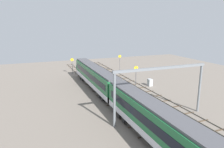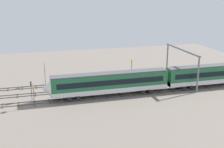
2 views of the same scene
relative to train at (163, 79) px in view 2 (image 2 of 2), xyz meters
The scene contains 12 objects.
ground_plane 8.85m from the train, 35.66° to the right, with size 88.12×88.12×0.00m, color slate.
track_near_foreground 12.27m from the train, 55.13° to the right, with size 72.12×2.40×0.16m.
track_second_near 8.83m from the train, 35.66° to the right, with size 72.12×2.40×0.16m.
track_with_train 7.33m from the train, ahead, with size 72.12×2.40×0.16m.
train is the anchor object (origin of this frame).
overhead_gantry 8.60m from the train, 144.95° to the right, with size 0.40×15.32×7.98m.
speed_sign_near_foreground 27.11m from the train, ahead, with size 0.14×0.86×4.63m.
speed_sign_mid_trackside 26.89m from the train, 25.19° to the right, with size 0.14×0.83×5.19m.
speed_sign_far_trackside 8.30m from the train, 52.70° to the right, with size 0.14×0.88×5.84m.
signal_light_trackside_approach 9.72m from the train, 17.89° to the right, with size 0.31×0.32×4.00m.
signal_light_trackside_departure 27.48m from the train, ahead, with size 0.31×0.32×3.93m.
relay_cabinet 15.49m from the train, 53.81° to the right, with size 1.14×0.86×1.61m.
Camera 2 is at (19.77, 60.23, 21.23)m, focal length 47.32 mm.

